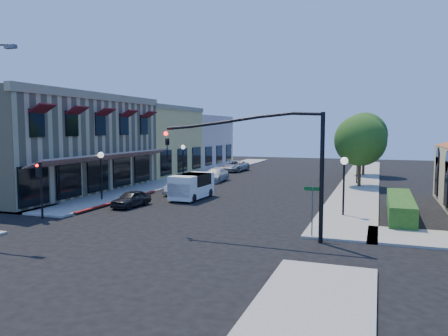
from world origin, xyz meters
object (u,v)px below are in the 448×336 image
(secondary_signal, at_px, (40,180))
(lamppost_left_far, at_px, (183,153))
(lamppost_right_near, at_px, (344,171))
(parked_car_d, at_px, (235,166))
(street_tree_b, at_px, (364,135))
(street_tree_a, at_px, (360,140))
(parked_car_b, at_px, (178,186))
(street_name_sign, at_px, (312,203))
(white_van, at_px, (192,185))
(lamppost_right_far, at_px, (357,155))
(lamppost_left_near, at_px, (101,163))
(signal_mast_arm, at_px, (276,154))
(parked_car_c, at_px, (215,175))
(parked_car_a, at_px, (131,199))

(secondary_signal, distance_m, lamppost_left_far, 20.60)
(lamppost_right_near, relative_size, parked_car_d, 0.75)
(lamppost_left_far, bearing_deg, street_tree_b, 30.03)
(street_tree_a, bearing_deg, parked_car_b, -146.50)
(street_tree_b, relative_size, street_name_sign, 2.81)
(white_van, bearing_deg, lamppost_right_near, -14.94)
(street_tree_b, relative_size, lamppost_left_far, 1.97)
(secondary_signal, relative_size, lamppost_left_far, 0.93)
(secondary_signal, bearing_deg, lamppost_right_far, 53.86)
(lamppost_left_near, xyz_separation_m, lamppost_right_near, (17.00, 0.00, 0.00))
(signal_mast_arm, distance_m, parked_car_c, 22.94)
(parked_car_c, bearing_deg, lamppost_left_far, 171.34)
(parked_car_d, bearing_deg, street_name_sign, -59.01)
(white_van, height_order, parked_car_b, white_van)
(white_van, distance_m, parked_car_a, 5.04)
(white_van, height_order, parked_car_a, white_van)
(lamppost_right_far, distance_m, parked_car_b, 17.39)
(street_tree_b, relative_size, lamppost_right_near, 1.97)
(lamppost_left_far, xyz_separation_m, parked_car_b, (3.70, -9.00, -2.14))
(lamppost_right_near, bearing_deg, secondary_signal, -158.22)
(white_van, distance_m, parked_car_d, 21.31)
(street_tree_a, relative_size, white_van, 1.52)
(lamppost_right_far, bearing_deg, lamppost_left_near, -136.74)
(street_tree_b, distance_m, lamppost_right_near, 24.07)
(white_van, distance_m, parked_car_c, 10.75)
(signal_mast_arm, relative_size, lamppost_right_far, 2.24)
(signal_mast_arm, xyz_separation_m, white_van, (-8.55, 9.49, -3.01))
(secondary_signal, bearing_deg, parked_car_b, 74.57)
(lamppost_right_far, bearing_deg, parked_car_d, 151.44)
(lamppost_right_far, bearing_deg, secondary_signal, -126.14)
(parked_car_c, bearing_deg, parked_car_a, -92.67)
(lamppost_right_near, bearing_deg, signal_mast_arm, -112.12)
(street_name_sign, xyz_separation_m, lamppost_right_near, (1.00, 5.80, 1.04))
(white_van, height_order, parked_car_c, white_van)
(lamppost_left_far, bearing_deg, street_name_sign, -51.06)
(lamppost_left_near, bearing_deg, street_name_sign, -19.93)
(signal_mast_arm, xyz_separation_m, lamppost_left_far, (-14.36, 20.50, -1.35))
(signal_mast_arm, bearing_deg, lamppost_right_far, 83.30)
(lamppost_right_near, relative_size, parked_car_b, 0.98)
(lamppost_left_near, relative_size, lamppost_right_far, 1.00)
(lamppost_right_near, relative_size, parked_car_c, 0.79)
(secondary_signal, xyz_separation_m, parked_car_d, (1.80, 30.59, -1.66))
(street_tree_b, height_order, lamppost_right_near, street_tree_b)
(street_tree_b, height_order, lamppost_right_far, street_tree_b)
(lamppost_left_near, distance_m, white_van, 6.74)
(parked_car_a, relative_size, parked_car_d, 0.68)
(street_tree_b, xyz_separation_m, secondary_signal, (-16.80, -30.59, -2.23))
(signal_mast_arm, relative_size, lamppost_left_far, 2.24)
(secondary_signal, distance_m, lamppost_left_near, 6.63)
(signal_mast_arm, bearing_deg, parked_car_a, 155.02)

